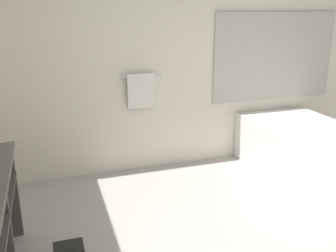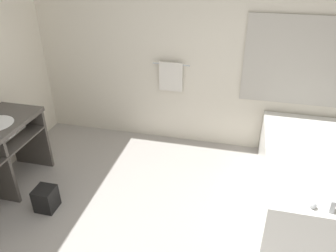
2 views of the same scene
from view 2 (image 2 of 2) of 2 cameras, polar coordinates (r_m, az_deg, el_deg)
wall_back_with_blinds at (r=4.34m, az=5.41°, el=13.05°), size 7.40×0.13×2.70m
bathtub at (r=3.94m, az=23.43°, el=-7.85°), size 1.01×1.90×0.72m
waste_bin at (r=3.86m, az=-20.49°, el=-11.76°), size 0.21×0.21×0.27m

